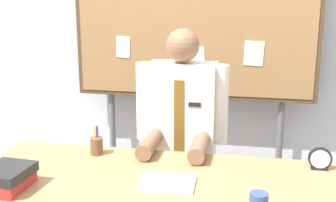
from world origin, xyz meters
TOP-DOWN VIEW (x-y plane):
  - back_wall at (0.00, 1.31)m, footprint 6.40×0.08m
  - desk at (0.00, 0.00)m, footprint 1.85×0.83m
  - person at (0.00, 0.62)m, footprint 0.55×0.56m
  - bulletin_board at (0.00, 1.11)m, footprint 1.66×0.09m
  - book_stack at (-0.68, -0.21)m, footprint 0.23×0.24m
  - open_notebook at (0.04, -0.02)m, footprint 0.27×0.21m
  - desk_clock at (0.76, 0.30)m, footprint 0.12×0.04m
  - pen_holder at (-0.42, 0.29)m, footprint 0.07×0.07m

SIDE VIEW (x-z plane):
  - person at x=0.00m, z-range -0.05..1.38m
  - desk at x=0.00m, z-range 0.30..1.05m
  - open_notebook at x=0.04m, z-range 0.76..0.77m
  - pen_holder at x=-0.42m, z-range 0.73..0.89m
  - book_stack at x=-0.68m, z-range 0.76..0.86m
  - desk_clock at x=0.76m, z-range 0.75..0.87m
  - back_wall at x=0.00m, z-range 0.00..2.70m
  - bulletin_board at x=0.00m, z-range 0.43..2.42m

